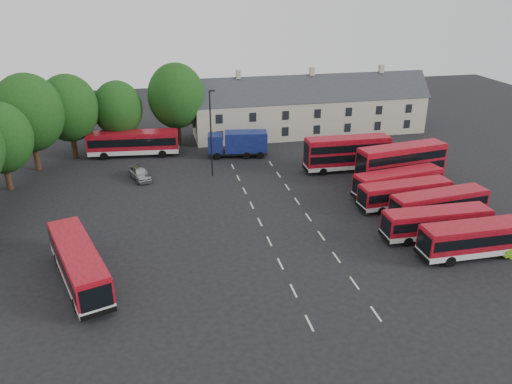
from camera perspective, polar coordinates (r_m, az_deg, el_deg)
The scene contains 16 objects.
ground at distance 47.54m, azimuth 0.97°, elevation -4.51°, with size 140.00×140.00×0.00m, color black.
lane_markings at distance 49.82m, azimuth 3.26°, elevation -3.16°, with size 5.15×33.80×0.01m.
treeline at distance 63.24m, azimuth -22.04°, elevation 7.44°, with size 29.92×32.59×12.01m.
terrace_houses at distance 76.96m, azimuth 6.21°, elevation 9.44°, with size 35.70×7.13×10.06m.
bus_row_a at distance 46.90m, azimuth 24.37°, elevation -4.66°, with size 10.81×2.55×3.06m.
bus_row_b at distance 48.56m, azimuth 19.94°, elevation -3.15°, with size 10.01×2.46×2.82m.
bus_row_c at distance 52.49m, azimuth 20.19°, elevation -1.16°, with size 10.26×3.38×2.85m.
bus_row_d at distance 53.95m, azimuth 16.64°, elevation -0.06°, with size 9.97×2.96×2.78m.
bus_row_e at distance 56.57m, azimuth 15.94°, elevation 1.20°, with size 10.47×3.90×2.89m.
bus_dd_south at distance 60.44m, azimuth 16.26°, elevation 3.39°, with size 11.07×4.01×4.44m.
bus_dd_north at distance 62.54m, azimuth 10.38°, elevation 4.54°, with size 10.51×2.60×4.29m.
bus_west at distance 41.47m, azimuth -19.63°, elevation -7.47°, with size 5.93×11.53×3.19m.
bus_north at distance 68.88m, azimuth -13.84°, elevation 5.62°, with size 12.03×3.80×3.34m.
box_truck at distance 66.71m, azimuth -2.02°, elevation 5.64°, with size 8.09×3.58×3.42m.
silver_car at distance 60.92m, azimuth -13.13°, elevation 2.12°, with size 1.82×4.51×1.54m, color #A6A9AE.
lamppost at distance 59.13m, azimuth -5.16°, elevation 6.92°, with size 0.72×0.31×10.44m.
Camera 1 is at (-9.58, -40.91, 22.24)m, focal length 35.00 mm.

